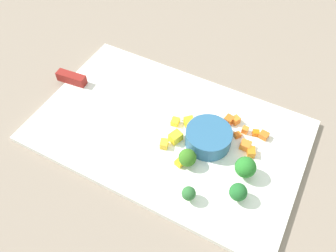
% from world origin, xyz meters
% --- Properties ---
extents(ground_plane, '(4.00, 4.00, 0.00)m').
position_xyz_m(ground_plane, '(0.00, 0.00, 0.00)').
color(ground_plane, gray).
extents(cutting_board, '(0.52, 0.32, 0.01)m').
position_xyz_m(cutting_board, '(0.00, 0.00, 0.01)').
color(cutting_board, white).
rests_on(cutting_board, ground_plane).
extents(prep_bowl, '(0.09, 0.09, 0.03)m').
position_xyz_m(prep_bowl, '(-0.08, -0.01, 0.03)').
color(prep_bowl, '#2C608A').
rests_on(prep_bowl, cutting_board).
extents(chef_knife, '(0.35, 0.06, 0.02)m').
position_xyz_m(chef_knife, '(0.17, -0.03, 0.02)').
color(chef_knife, silver).
rests_on(chef_knife, cutting_board).
extents(carrot_dice_0, '(0.02, 0.02, 0.01)m').
position_xyz_m(carrot_dice_0, '(-0.15, -0.03, 0.02)').
color(carrot_dice_0, orange).
rests_on(carrot_dice_0, cutting_board).
extents(carrot_dice_1, '(0.02, 0.02, 0.01)m').
position_xyz_m(carrot_dice_1, '(-0.17, -0.07, 0.02)').
color(carrot_dice_1, orange).
rests_on(carrot_dice_1, cutting_board).
extents(carrot_dice_2, '(0.02, 0.02, 0.01)m').
position_xyz_m(carrot_dice_2, '(-0.16, -0.07, 0.02)').
color(carrot_dice_2, orange).
rests_on(carrot_dice_2, cutting_board).
extents(carrot_dice_3, '(0.02, 0.01, 0.01)m').
position_xyz_m(carrot_dice_3, '(-0.08, -0.06, 0.02)').
color(carrot_dice_3, orange).
rests_on(carrot_dice_3, cutting_board).
extents(carrot_dice_4, '(0.02, 0.02, 0.01)m').
position_xyz_m(carrot_dice_4, '(-0.13, -0.05, 0.02)').
color(carrot_dice_4, orange).
rests_on(carrot_dice_4, cutting_board).
extents(carrot_dice_5, '(0.01, 0.01, 0.01)m').
position_xyz_m(carrot_dice_5, '(-0.14, -0.06, 0.02)').
color(carrot_dice_5, orange).
rests_on(carrot_dice_5, cutting_board).
extents(carrot_dice_6, '(0.02, 0.02, 0.02)m').
position_xyz_m(carrot_dice_6, '(-0.10, -0.07, 0.02)').
color(carrot_dice_6, orange).
rests_on(carrot_dice_6, cutting_board).
extents(carrot_dice_7, '(0.02, 0.02, 0.02)m').
position_xyz_m(carrot_dice_7, '(-0.11, -0.08, 0.02)').
color(carrot_dice_7, orange).
rests_on(carrot_dice_7, cutting_board).
extents(carrot_dice_8, '(0.02, 0.02, 0.01)m').
position_xyz_m(carrot_dice_8, '(-0.16, -0.02, 0.02)').
color(carrot_dice_8, orange).
rests_on(carrot_dice_8, cutting_board).
extents(pepper_dice_0, '(0.03, 0.03, 0.02)m').
position_xyz_m(pepper_dice_0, '(-0.03, 0.02, 0.02)').
color(pepper_dice_0, yellow).
rests_on(pepper_dice_0, cutting_board).
extents(pepper_dice_1, '(0.02, 0.02, 0.01)m').
position_xyz_m(pepper_dice_1, '(-0.01, 0.04, 0.02)').
color(pepper_dice_1, yellow).
rests_on(pepper_dice_1, cutting_board).
extents(pepper_dice_2, '(0.03, 0.03, 0.02)m').
position_xyz_m(pepper_dice_2, '(-0.03, -0.03, 0.02)').
color(pepper_dice_2, yellow).
rests_on(pepper_dice_2, cutting_board).
extents(pepper_dice_3, '(0.02, 0.02, 0.01)m').
position_xyz_m(pepper_dice_3, '(-0.01, -0.02, 0.02)').
color(pepper_dice_3, yellow).
rests_on(pepper_dice_3, cutting_board).
extents(pepper_dice_4, '(0.02, 0.02, 0.01)m').
position_xyz_m(pepper_dice_4, '(-0.06, 0.06, 0.02)').
color(pepper_dice_4, yellow).
rests_on(pepper_dice_4, cutting_board).
extents(broccoli_floret_0, '(0.02, 0.02, 0.03)m').
position_xyz_m(broccoli_floret_0, '(-0.10, 0.12, 0.03)').
color(broccoli_floret_0, '#8EC160').
rests_on(broccoli_floret_0, cutting_board).
extents(broccoli_floret_1, '(0.03, 0.03, 0.04)m').
position_xyz_m(broccoli_floret_1, '(-0.17, 0.08, 0.03)').
color(broccoli_floret_1, '#98B465').
rests_on(broccoli_floret_1, cutting_board).
extents(broccoli_floret_2, '(0.03, 0.03, 0.04)m').
position_xyz_m(broccoli_floret_2, '(-0.07, 0.05, 0.03)').
color(broccoli_floret_2, '#97B369').
rests_on(broccoli_floret_2, cutting_board).
extents(broccoli_floret_3, '(0.04, 0.04, 0.04)m').
position_xyz_m(broccoli_floret_3, '(-0.17, 0.03, 0.04)').
color(broccoli_floret_3, '#84BC67').
rests_on(broccoli_floret_3, cutting_board).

